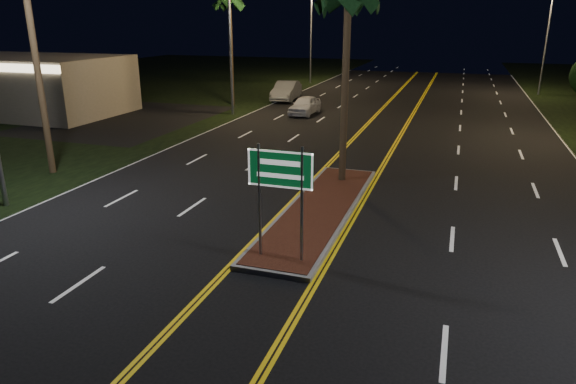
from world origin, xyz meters
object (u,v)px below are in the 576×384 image
at_px(palm_left_far, 229,1).
at_px(car_far, 286,89).
at_px(highway_sign, 280,180).
at_px(streetlight_right_far, 543,29).
at_px(median_island, 320,209).
at_px(streetlight_left_mid, 235,32).
at_px(commercial_building, 18,84).
at_px(car_near, 305,104).
at_px(streetlight_left_far, 315,28).

height_order(palm_left_far, car_far, palm_left_far).
distance_m(highway_sign, streetlight_right_far, 40.74).
bearing_deg(median_island, streetlight_right_far, 73.13).
bearing_deg(streetlight_left_mid, highway_sign, -63.41).
distance_m(highway_sign, palm_left_far, 28.77).
bearing_deg(highway_sign, palm_left_far, 116.92).
bearing_deg(commercial_building, highway_sign, -33.48).
distance_m(median_island, commercial_building, 29.13).
bearing_deg(highway_sign, car_near, 104.98).
distance_m(commercial_building, car_near, 20.71).
xyz_separation_m(streetlight_right_far, palm_left_far, (-23.41, -14.00, 2.09)).
distance_m(median_island, streetlight_left_mid, 20.80).
relative_size(commercial_building, car_far, 2.73).
bearing_deg(streetlight_left_far, palm_left_far, -97.78).
height_order(commercial_building, streetlight_left_far, streetlight_left_far).
height_order(commercial_building, streetlight_left_mid, streetlight_left_mid).
relative_size(streetlight_left_far, car_far, 1.64).
xyz_separation_m(streetlight_left_mid, streetlight_right_far, (21.23, 18.00, 0.00)).
distance_m(streetlight_left_far, palm_left_far, 16.28).
relative_size(highway_sign, streetlight_right_far, 0.36).
distance_m(highway_sign, commercial_building, 31.17).
distance_m(highway_sign, streetlight_left_far, 42.67).
xyz_separation_m(streetlight_left_far, car_near, (4.49, -18.32, -4.90)).
bearing_deg(streetlight_left_far, streetlight_right_far, -5.38).
bearing_deg(car_near, car_far, 122.33).
bearing_deg(streetlight_right_far, car_far, -152.58).
xyz_separation_m(highway_sign, streetlight_left_far, (-10.61, 41.20, 3.25)).
relative_size(streetlight_left_mid, streetlight_left_far, 1.00).
bearing_deg(streetlight_left_far, commercial_building, -122.65).
bearing_deg(streetlight_left_mid, streetlight_left_far, 90.00).
xyz_separation_m(streetlight_left_far, car_far, (1.11, -12.44, -4.74)).
xyz_separation_m(palm_left_far, car_far, (3.30, 3.56, -6.83)).
distance_m(commercial_building, streetlight_left_mid, 16.31).
height_order(median_island, streetlight_left_far, streetlight_left_far).
relative_size(car_near, car_far, 0.82).
distance_m(palm_left_far, car_near, 9.94).
relative_size(streetlight_right_far, car_far, 1.64).
bearing_deg(car_far, median_island, -73.73).
bearing_deg(car_near, highway_sign, -72.55).
height_order(streetlight_left_far, streetlight_right_far, same).
relative_size(commercial_building, palm_left_far, 1.70).
relative_size(commercial_building, car_near, 3.32).
distance_m(median_island, streetlight_left_far, 38.89).
bearing_deg(car_far, commercial_building, -149.83).
bearing_deg(palm_left_far, median_island, -58.64).
relative_size(commercial_building, streetlight_right_far, 1.67).
height_order(streetlight_left_mid, car_far, streetlight_left_mid).
distance_m(streetlight_right_far, car_near, 23.88).
xyz_separation_m(highway_sign, palm_left_far, (-12.80, 25.20, 5.34)).
xyz_separation_m(car_near, car_far, (-3.38, 5.88, 0.16)).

